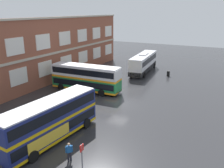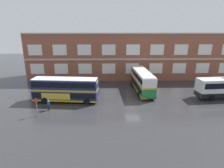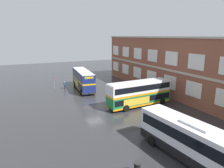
# 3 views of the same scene
# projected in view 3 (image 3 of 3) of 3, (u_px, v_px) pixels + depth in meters

# --- Properties ---
(ground_plane) EXTENTS (120.00, 120.00, 0.00)m
(ground_plane) POSITION_uv_depth(u_px,v_px,m) (106.00, 105.00, 33.75)
(ground_plane) COLOR #2B2B2D
(brick_terminal_building) EXTENTS (49.48, 8.19, 11.11)m
(brick_terminal_building) POSITION_uv_depth(u_px,v_px,m) (188.00, 68.00, 37.78)
(brick_terminal_building) COLOR brown
(brick_terminal_building) RESTS_ON ground
(double_decker_near) EXTENTS (11.19, 3.63, 4.07)m
(double_decker_near) POSITION_uv_depth(u_px,v_px,m) (83.00, 80.00, 43.16)
(double_decker_near) COLOR navy
(double_decker_near) RESTS_ON ground
(double_decker_middle) EXTENTS (3.31, 11.12, 4.07)m
(double_decker_middle) POSITION_uv_depth(u_px,v_px,m) (139.00, 93.00, 32.96)
(double_decker_middle) COLOR #197038
(double_decker_middle) RESTS_ON ground
(touring_coach) EXTENTS (12.17, 3.65, 3.80)m
(touring_coach) POSITION_uv_depth(u_px,v_px,m) (194.00, 143.00, 18.03)
(touring_coach) COLOR silver
(touring_coach) RESTS_ON ground
(waiting_passenger) EXTENTS (0.55, 0.50, 1.70)m
(waiting_passenger) POSITION_uv_depth(u_px,v_px,m) (65.00, 85.00, 43.64)
(waiting_passenger) COLOR black
(waiting_passenger) RESTS_ON ground
(bus_stand_flag) EXTENTS (0.44, 0.10, 2.70)m
(bus_stand_flag) POSITION_uv_depth(u_px,v_px,m) (54.00, 82.00, 43.54)
(bus_stand_flag) COLOR slate
(bus_stand_flag) RESTS_ON ground
(station_litter_bin) EXTENTS (0.60, 0.60, 1.03)m
(station_litter_bin) POSITION_uv_depth(u_px,v_px,m) (137.00, 168.00, 16.84)
(station_litter_bin) COLOR black
(station_litter_bin) RESTS_ON ground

